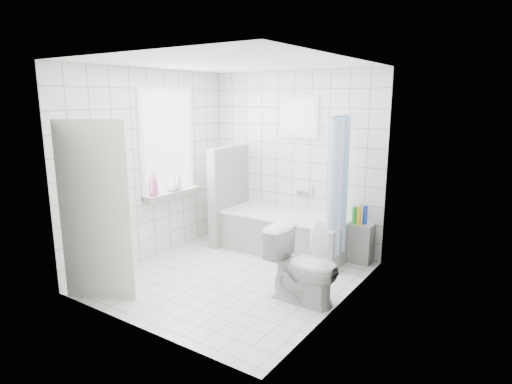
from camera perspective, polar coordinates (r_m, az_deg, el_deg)
The scene contains 19 objects.
ground at distance 5.52m, azimuth -3.00°, elevation -11.23°, with size 3.00×3.00×0.00m, color white.
ceiling at distance 5.08m, azimuth -3.34°, elevation 16.77°, with size 3.00×3.00×0.00m, color white.
wall_back at distance 6.39m, azimuth 4.97°, elevation 4.14°, with size 2.80×0.02×2.60m, color white.
wall_front at distance 4.07m, azimuth -15.95°, elevation -1.01°, with size 2.80×0.02×2.60m, color white.
wall_left at distance 6.08m, azimuth -13.79°, elevation 3.41°, with size 0.02×3.00×2.60m, color white.
wall_right at distance 4.46m, azimuth 11.38°, elevation 0.36°, with size 0.02×3.00×2.60m, color white.
window_left at distance 6.21m, azimuth -11.60°, elevation 6.49°, with size 0.01×0.90×1.40m, color white.
window_back at distance 6.24m, azimuth 5.69°, elevation 9.93°, with size 0.50×0.01×0.50m, color white.
window_sill at distance 6.30m, azimuth -11.02°, elevation -0.23°, with size 0.18×1.02×0.08m, color white.
door at distance 4.96m, azimuth -20.66°, elevation -2.55°, with size 0.04×0.80×2.00m, color silver.
bathtub at distance 6.25m, azimuth 3.90°, elevation -5.54°, with size 1.83×0.77×0.58m.
partition_wall at distance 6.61m, azimuth -3.63°, elevation -0.40°, with size 0.15×0.85×1.50m, color white.
tiled_ledge at distance 6.07m, azimuth 13.42°, elevation -6.55°, with size 0.40×0.24×0.55m, color white.
toilet at distance 4.79m, azimuth 6.37°, elevation -9.73°, with size 0.46×0.81×0.83m, color silver.
curtain_rod at distance 5.56m, azimuth 11.79°, elevation 9.96°, with size 0.02×0.02×0.80m, color silver.
shower_curtain at distance 5.54m, azimuth 10.88°, elevation 0.60°, with size 0.14×0.48×1.78m, color #457FCB, non-canonical shape.
tub_faucet at distance 6.34m, azimuth 6.27°, elevation -0.08°, with size 0.18×0.06×0.06m, color silver.
sill_bottles at distance 6.16m, azimuth -11.89°, elevation 1.12°, with size 0.18×0.61×0.32m.
ledge_bottles at distance 5.92m, azimuth 13.60°, elevation -3.02°, with size 0.18×0.17×0.26m.
Camera 1 is at (3.05, -4.04, 2.21)m, focal length 30.00 mm.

